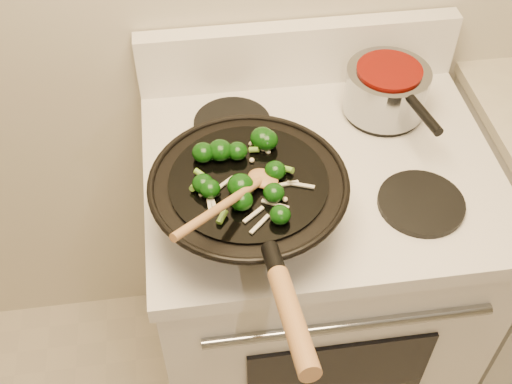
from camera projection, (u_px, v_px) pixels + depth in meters
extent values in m
cube|color=white|center=(308.00, 286.00, 1.77)|extent=(0.76, 0.64, 0.88)
cube|color=white|center=(320.00, 170.00, 1.43)|extent=(0.78, 0.66, 0.04)
cube|color=white|center=(298.00, 53.00, 1.56)|extent=(0.78, 0.05, 0.16)
cylinder|color=gray|center=(349.00, 326.00, 1.30)|extent=(0.60, 0.02, 0.02)
cube|color=black|center=(338.00, 376.00, 1.47)|extent=(0.42, 0.01, 0.28)
cylinder|color=black|center=(249.00, 221.00, 1.29)|extent=(0.18, 0.18, 0.01)
cylinder|color=black|center=(421.00, 203.00, 1.33)|extent=(0.18, 0.18, 0.01)
cylinder|color=black|center=(232.00, 124.00, 1.49)|extent=(0.18, 0.18, 0.01)
cylinder|color=black|center=(382.00, 110.00, 1.53)|extent=(0.18, 0.18, 0.01)
torus|color=black|center=(249.00, 182.00, 1.21)|extent=(0.38, 0.38, 0.01)
cylinder|color=black|center=(248.00, 181.00, 1.21)|extent=(0.30, 0.30, 0.01)
cylinder|color=black|center=(273.00, 260.00, 1.04)|extent=(0.03, 0.07, 0.04)
cylinder|color=#A06E3F|center=(293.00, 320.00, 0.93)|extent=(0.05, 0.20, 0.07)
ellipsoid|color=black|center=(220.00, 150.00, 1.23)|extent=(0.05, 0.05, 0.04)
cylinder|color=#3C7329|center=(227.00, 154.00, 1.24)|extent=(0.01, 0.02, 0.02)
ellipsoid|color=black|center=(274.00, 193.00, 1.16)|extent=(0.04, 0.04, 0.03)
ellipsoid|color=black|center=(203.00, 184.00, 1.18)|extent=(0.04, 0.04, 0.03)
ellipsoid|color=black|center=(275.00, 170.00, 1.20)|extent=(0.04, 0.04, 0.03)
cylinder|color=#3C7329|center=(281.00, 174.00, 1.21)|extent=(0.02, 0.02, 0.02)
ellipsoid|color=black|center=(280.00, 215.00, 1.13)|extent=(0.04, 0.04, 0.03)
ellipsoid|color=black|center=(237.00, 151.00, 1.23)|extent=(0.04, 0.04, 0.03)
ellipsoid|color=black|center=(210.00, 189.00, 1.17)|extent=(0.04, 0.04, 0.03)
cylinder|color=#3C7329|center=(217.00, 192.00, 1.18)|extent=(0.02, 0.02, 0.02)
ellipsoid|color=black|center=(241.00, 200.00, 1.15)|extent=(0.04, 0.04, 0.04)
ellipsoid|color=black|center=(262.00, 138.00, 1.25)|extent=(0.05, 0.05, 0.04)
ellipsoid|color=black|center=(203.00, 152.00, 1.23)|extent=(0.04, 0.04, 0.04)
cylinder|color=#3C7329|center=(210.00, 156.00, 1.24)|extent=(0.02, 0.01, 0.02)
ellipsoid|color=black|center=(241.00, 186.00, 1.17)|extent=(0.05, 0.05, 0.04)
ellipsoid|color=black|center=(267.00, 140.00, 1.25)|extent=(0.05, 0.05, 0.04)
cube|color=#EDE7CD|center=(214.00, 204.00, 1.16)|extent=(0.01, 0.04, 0.00)
cube|color=#EDE7CD|center=(287.00, 184.00, 1.19)|extent=(0.05, 0.01, 0.00)
cube|color=#EDE7CD|center=(263.00, 147.00, 1.26)|extent=(0.03, 0.04, 0.00)
cube|color=#EDE7CD|center=(260.00, 224.00, 1.13)|extent=(0.04, 0.04, 0.00)
cube|color=#EDE7CD|center=(254.00, 214.00, 1.14)|extent=(0.04, 0.04, 0.00)
cube|color=#EDE7CD|center=(226.00, 183.00, 1.20)|extent=(0.04, 0.03, 0.00)
cube|color=#EDE7CD|center=(209.00, 204.00, 1.16)|extent=(0.01, 0.04, 0.00)
cube|color=#EDE7CD|center=(301.00, 185.00, 1.19)|extent=(0.05, 0.02, 0.00)
cube|color=#EDE7CD|center=(275.00, 204.00, 1.16)|extent=(0.05, 0.03, 0.00)
cube|color=#EDE7CD|center=(210.00, 191.00, 1.18)|extent=(0.04, 0.02, 0.00)
cylinder|color=#619630|center=(194.00, 186.00, 1.18)|extent=(0.03, 0.02, 0.02)
cylinder|color=#619630|center=(222.00, 217.00, 1.13)|extent=(0.02, 0.03, 0.01)
cylinder|color=#619630|center=(254.00, 150.00, 1.25)|extent=(0.03, 0.02, 0.02)
cylinder|color=#619630|center=(287.00, 169.00, 1.21)|extent=(0.02, 0.02, 0.01)
cylinder|color=#619630|center=(199.00, 173.00, 1.21)|extent=(0.03, 0.02, 0.02)
sphere|color=beige|center=(285.00, 199.00, 1.17)|extent=(0.01, 0.01, 0.01)
sphere|color=beige|center=(263.00, 149.00, 1.26)|extent=(0.01, 0.01, 0.01)
sphere|color=beige|center=(252.00, 160.00, 1.23)|extent=(0.01, 0.01, 0.01)
sphere|color=beige|center=(199.00, 187.00, 1.19)|extent=(0.01, 0.01, 0.01)
sphere|color=beige|center=(251.00, 144.00, 1.26)|extent=(0.01, 0.01, 0.01)
ellipsoid|color=#A06E3F|center=(263.00, 179.00, 1.19)|extent=(0.08, 0.08, 0.02)
cylinder|color=#A06E3F|center=(221.00, 207.00, 1.09)|extent=(0.18, 0.19, 0.10)
cylinder|color=gray|center=(386.00, 90.00, 1.48)|extent=(0.19, 0.19, 0.11)
cylinder|color=#600A04|center=(390.00, 70.00, 1.44)|extent=(0.15, 0.15, 0.01)
cylinder|color=black|center=(424.00, 115.00, 1.35)|extent=(0.05, 0.12, 0.02)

